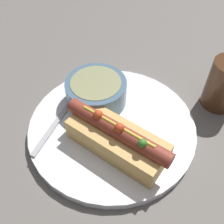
% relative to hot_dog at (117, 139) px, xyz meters
% --- Properties ---
extents(ground_plane, '(4.00, 4.00, 0.00)m').
position_rel_hot_dog_xyz_m(ground_plane, '(-0.02, 0.05, -0.04)').
color(ground_plane, slate).
extents(dinner_plate, '(0.29, 0.29, 0.02)m').
position_rel_hot_dog_xyz_m(dinner_plate, '(-0.02, 0.05, -0.03)').
color(dinner_plate, white).
rests_on(dinner_plate, ground_plane).
extents(hot_dog, '(0.18, 0.12, 0.07)m').
position_rel_hot_dog_xyz_m(hot_dog, '(0.00, 0.00, 0.00)').
color(hot_dog, '#DBAD60').
rests_on(hot_dog, dinner_plate).
extents(soup_bowl, '(0.11, 0.11, 0.05)m').
position_rel_hot_dog_xyz_m(soup_bowl, '(-0.06, 0.09, -0.00)').
color(soup_bowl, slate).
rests_on(soup_bowl, dinner_plate).
extents(spoon, '(0.04, 0.18, 0.01)m').
position_rel_hot_dog_xyz_m(spoon, '(-0.11, 0.08, -0.02)').
color(spoon, '#B7B7BC').
rests_on(spoon, dinner_plate).
extents(drinking_glass, '(0.06, 0.06, 0.10)m').
position_rel_hot_dog_xyz_m(drinking_glass, '(0.16, 0.16, 0.01)').
color(drinking_glass, '#4C2D19').
rests_on(drinking_glass, ground_plane).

